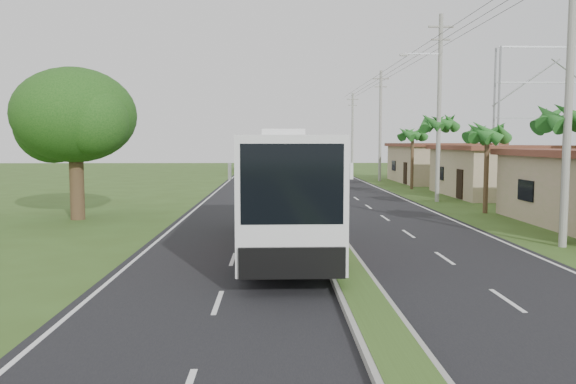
{
  "coord_description": "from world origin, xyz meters",
  "views": [
    {
      "loc": [
        -2.15,
        -18.18,
        3.82
      ],
      "look_at": [
        -1.57,
        4.95,
        1.8
      ],
      "focal_mm": 35.0,
      "sensor_mm": 36.0,
      "label": 1
    }
  ],
  "objects": [
    {
      "name": "median_strip",
      "position": [
        0.0,
        20.0,
        0.1
      ],
      "size": [
        1.2,
        160.0,
        0.18
      ],
      "color": "gray",
      "rests_on": "ground"
    },
    {
      "name": "palm_verge_a",
      "position": [
        9.0,
        3.0,
        4.74
      ],
      "size": [
        2.4,
        2.4,
        5.45
      ],
      "color": "#473321",
      "rests_on": "ground"
    },
    {
      "name": "palm_verge_d",
      "position": [
        9.3,
        28.0,
        4.55
      ],
      "size": [
        2.4,
        2.4,
        5.25
      ],
      "color": "#473321",
      "rests_on": "ground"
    },
    {
      "name": "coach_bus_far",
      "position": [
        -3.91,
        55.29,
        1.99
      ],
      "size": [
        3.45,
        12.18,
        3.5
      ],
      "rotation": [
        0.0,
        0.0,
        0.07
      ],
      "color": "silver",
      "rests_on": "ground"
    },
    {
      "name": "shop_mid",
      "position": [
        14.0,
        22.0,
        1.86
      ],
      "size": [
        7.6,
        10.6,
        3.67
      ],
      "color": "tan",
      "rests_on": "ground"
    },
    {
      "name": "ground",
      "position": [
        0.0,
        0.0,
        0.0
      ],
      "size": [
        180.0,
        180.0,
        0.0
      ],
      "primitive_type": "plane",
      "color": "#364E1C",
      "rests_on": "ground"
    },
    {
      "name": "lane_edge_right",
      "position": [
        6.7,
        20.0,
        0.0
      ],
      "size": [
        0.12,
        160.0,
        0.01
      ],
      "primitive_type": "cube",
      "color": "silver",
      "rests_on": "ground"
    },
    {
      "name": "utility_pole_b",
      "position": [
        8.47,
        18.0,
        6.26
      ],
      "size": [
        3.2,
        0.28,
        12.0
      ],
      "color": "gray",
      "rests_on": "ground"
    },
    {
      "name": "shade_tree",
      "position": [
        -12.11,
        10.02,
        5.03
      ],
      "size": [
        6.3,
        6.0,
        7.54
      ],
      "color": "#473321",
      "rests_on": "ground"
    },
    {
      "name": "utility_pole_c",
      "position": [
        8.5,
        38.0,
        5.67
      ],
      "size": [
        1.6,
        0.28,
        11.0
      ],
      "color": "gray",
      "rests_on": "ground"
    },
    {
      "name": "lane_edge_left",
      "position": [
        -6.7,
        20.0,
        0.0
      ],
      "size": [
        0.12,
        160.0,
        0.01
      ],
      "primitive_type": "cube",
      "color": "silver",
      "rests_on": "ground"
    },
    {
      "name": "utility_pole_a",
      "position": [
        8.5,
        2.0,
        5.67
      ],
      "size": [
        1.6,
        0.28,
        11.0
      ],
      "color": "gray",
      "rests_on": "ground"
    },
    {
      "name": "motorcyclist",
      "position": [
        -2.0,
        5.24,
        0.88
      ],
      "size": [
        1.98,
        0.99,
        2.45
      ],
      "rotation": [
        0.0,
        0.0,
        -0.25
      ],
      "color": "black",
      "rests_on": "ground"
    },
    {
      "name": "palm_verge_b",
      "position": [
        9.4,
        12.0,
        4.36
      ],
      "size": [
        2.4,
        2.4,
        5.05
      ],
      "color": "#473321",
      "rests_on": "ground"
    },
    {
      "name": "road_asphalt",
      "position": [
        0.0,
        20.0,
        0.01
      ],
      "size": [
        14.0,
        160.0,
        0.02
      ],
      "primitive_type": "cube",
      "color": "black",
      "rests_on": "ground"
    },
    {
      "name": "shop_far",
      "position": [
        14.0,
        36.0,
        1.93
      ],
      "size": [
        8.6,
        11.6,
        3.82
      ],
      "color": "tan",
      "rests_on": "ground"
    },
    {
      "name": "coach_bus_main",
      "position": [
        -1.8,
        2.14,
        2.38
      ],
      "size": [
        3.01,
        13.46,
        4.34
      ],
      "rotation": [
        0.0,
        0.0,
        0.01
      ],
      "color": "white",
      "rests_on": "ground"
    },
    {
      "name": "palm_verge_c",
      "position": [
        8.8,
        19.0,
        5.12
      ],
      "size": [
        2.4,
        2.4,
        5.85
      ],
      "color": "#473321",
      "rests_on": "ground"
    },
    {
      "name": "billboard_lattice",
      "position": [
        22.0,
        30.0,
        6.82
      ],
      "size": [
        10.18,
        1.18,
        12.07
      ],
      "color": "gray",
      "rests_on": "ground"
    },
    {
      "name": "utility_pole_d",
      "position": [
        8.5,
        58.0,
        5.42
      ],
      "size": [
        1.6,
        0.28,
        10.5
      ],
      "color": "gray",
      "rests_on": "ground"
    }
  ]
}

